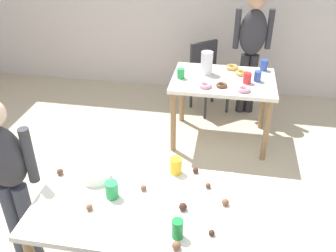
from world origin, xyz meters
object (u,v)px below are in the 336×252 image
(person_girl_near, at_px, (7,173))
(soda_can, at_px, (178,229))
(pitcher_far, at_px, (207,63))
(chair_far_table, at_px, (207,73))
(dining_table_near, at_px, (134,213))
(dining_table_far, at_px, (223,88))
(mixing_bowl, at_px, (95,175))
(person_adult_far, at_px, (252,43))

(person_girl_near, xyz_separation_m, soda_can, (1.22, -0.31, 0.02))
(pitcher_far, bearing_deg, person_girl_near, -120.04)
(chair_far_table, bearing_deg, soda_can, -88.57)
(person_girl_near, bearing_deg, chair_far_table, 66.60)
(dining_table_near, distance_m, dining_table_far, 2.05)
(dining_table_far, distance_m, mixing_bowl, 1.98)
(soda_can, bearing_deg, pitcher_far, 91.13)
(person_adult_far, bearing_deg, dining_table_near, -105.48)
(dining_table_far, height_order, pitcher_far, pitcher_far)
(dining_table_near, relative_size, mixing_bowl, 6.14)
(chair_far_table, height_order, person_girl_near, person_girl_near)
(dining_table_near, distance_m, soda_can, 0.42)
(chair_far_table, relative_size, person_girl_near, 0.65)
(dining_table_far, bearing_deg, person_girl_near, -125.53)
(person_girl_near, bearing_deg, person_adult_far, 57.86)
(person_adult_far, bearing_deg, chair_far_table, 178.62)
(dining_table_near, bearing_deg, dining_table_far, 76.89)
(dining_table_near, height_order, mixing_bowl, mixing_bowl)
(person_girl_near, bearing_deg, dining_table_far, 54.47)
(soda_can, relative_size, pitcher_far, 0.50)
(person_adult_far, xyz_separation_m, soda_can, (-0.43, -2.94, -0.11))
(chair_far_table, relative_size, soda_can, 7.13)
(chair_far_table, xyz_separation_m, mixing_bowl, (-0.55, -2.54, 0.29))
(mixing_bowl, distance_m, pitcher_far, 2.02)
(chair_far_table, height_order, soda_can, soda_can)
(dining_table_far, relative_size, pitcher_far, 4.45)
(person_girl_near, bearing_deg, soda_can, -14.41)
(person_girl_near, xyz_separation_m, person_adult_far, (1.65, 2.63, 0.13))
(dining_table_near, distance_m, pitcher_far, 2.13)
(dining_table_near, xyz_separation_m, mixing_bowl, (-0.31, 0.18, 0.13))
(pitcher_far, bearing_deg, dining_table_near, -97.30)
(dining_table_near, height_order, soda_can, soda_can)
(person_adult_far, distance_m, pitcher_far, 0.77)
(chair_far_table, bearing_deg, person_adult_far, -1.38)
(person_girl_near, height_order, mixing_bowl, person_girl_near)
(person_adult_far, distance_m, mixing_bowl, 2.75)
(chair_far_table, distance_m, soda_can, 2.97)
(chair_far_table, distance_m, person_girl_near, 2.89)
(chair_far_table, bearing_deg, dining_table_near, -95.08)
(pitcher_far, bearing_deg, mixing_bowl, -106.71)
(dining_table_near, height_order, chair_far_table, chair_far_table)
(dining_table_near, xyz_separation_m, dining_table_far, (0.46, 1.99, -0.01))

